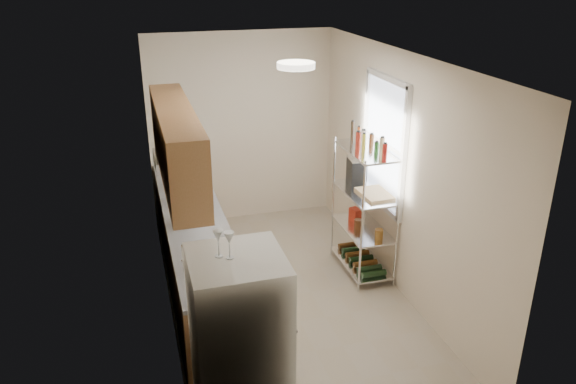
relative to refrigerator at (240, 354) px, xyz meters
name	(u,v)px	position (x,y,z in m)	size (l,w,h in m)	color
room	(287,187)	(0.87, 1.80, 0.51)	(2.52, 4.42, 2.62)	#AC9F8B
counter_run	(196,253)	(-0.05, 2.24, -0.34)	(0.63, 3.51, 0.90)	#A47146
upper_cabinets	(177,145)	(-0.18, 1.90, 1.02)	(0.33, 2.20, 0.72)	#A47146
range_hood	(177,159)	(-0.13, 2.70, 0.60)	(0.50, 0.60, 0.12)	#B7BABC
window	(384,143)	(2.10, 2.15, 0.76)	(0.06, 1.00, 1.46)	white
bakers_rack	(366,184)	(1.88, 2.10, 0.32)	(0.45, 0.90, 1.73)	silver
ceiling_dome	(296,65)	(0.87, 1.50, 1.78)	(0.34, 0.34, 0.06)	white
refrigerator	(240,354)	(0.00, 0.00, 0.00)	(0.65, 0.65, 1.58)	silver
wine_glass_a	(218,243)	(-0.11, 0.05, 0.89)	(0.07, 0.07, 0.20)	silver
wine_glass_b	(229,245)	(-0.04, 0.01, 0.89)	(0.07, 0.07, 0.19)	silver
rice_cooker	(192,214)	(-0.07, 2.06, 0.21)	(0.26, 0.26, 0.21)	silver
frying_pan_large	(181,200)	(-0.13, 2.65, 0.13)	(0.23, 0.23, 0.04)	black
frying_pan_small	(188,185)	(0.00, 3.08, 0.13)	(0.24, 0.24, 0.05)	black
cutting_board	(376,194)	(1.95, 1.98, 0.23)	(0.34, 0.44, 0.03)	tan
espresso_machine	(356,170)	(1.88, 2.39, 0.37)	(0.18, 0.27, 0.31)	black
storage_bag	(355,215)	(1.86, 2.30, -0.15)	(0.10, 0.14, 0.16)	#B12A15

